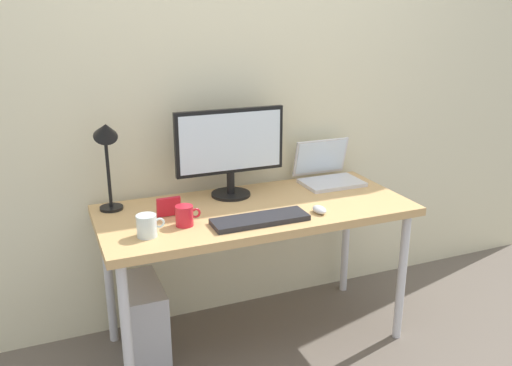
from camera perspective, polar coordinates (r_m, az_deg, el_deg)
The scene contains 12 objects.
ground_plane at distance 2.94m, azimuth -0.00°, elevation -16.15°, with size 6.00×6.00×0.00m, color #665B51.
back_wall at distance 2.81m, azimuth -3.08°, elevation 10.89°, with size 4.40×0.04×2.60m, color beige.
desk at distance 2.62m, azimuth -0.00°, elevation -3.84°, with size 1.51×0.66×0.74m.
monitor at distance 2.67m, azimuth -2.76°, elevation 3.86°, with size 0.56×0.20×0.45m.
laptop at distance 2.97m, azimuth 7.57°, elevation 1.21°, with size 0.32×0.28×0.23m.
desk_lamp at distance 2.53m, azimuth -15.62°, elevation 3.96°, with size 0.11×0.16×0.46m.
keyboard at distance 2.40m, azimuth 0.44°, elevation -3.91°, with size 0.44×0.14×0.02m, color #232328.
mouse at distance 2.52m, azimuth 6.77°, elevation -2.83°, with size 0.06×0.09×0.03m, color silver.
coffee_mug at distance 2.38m, azimuth -7.60°, elevation -3.47°, with size 0.11×0.08×0.09m.
glass_cup at distance 2.29m, azimuth -11.53°, elevation -4.48°, with size 0.12×0.09×0.10m.
photo_frame at distance 2.49m, azimuth -9.30°, elevation -2.50°, with size 0.11×0.02×0.09m, color red.
computer_tower at distance 2.71m, azimuth -11.85°, elevation -14.46°, with size 0.18×0.36×0.42m, color #B2B2B7.
Camera 1 is at (-0.92, -2.24, 1.65)m, focal length 37.56 mm.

